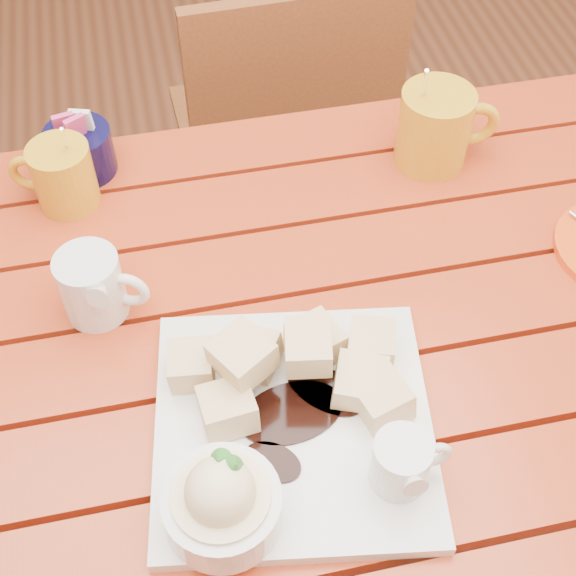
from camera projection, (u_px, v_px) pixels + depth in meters
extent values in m
plane|color=brown|center=(270.00, 569.00, 1.52)|extent=(5.00, 5.00, 0.00)
cube|color=#AA3216|center=(301.00, 530.00, 0.80)|extent=(1.20, 0.11, 0.03)
cube|color=#AA3216|center=(278.00, 431.00, 0.87)|extent=(1.20, 0.11, 0.03)
cube|color=#AA3216|center=(258.00, 347.00, 0.94)|extent=(1.20, 0.11, 0.03)
cube|color=#AA3216|center=(241.00, 274.00, 1.02)|extent=(1.20, 0.11, 0.03)
cube|color=#AA3216|center=(227.00, 211.00, 1.09)|extent=(1.20, 0.11, 0.03)
cube|color=#AA3216|center=(214.00, 156.00, 1.16)|extent=(1.20, 0.11, 0.03)
cube|color=#AA3216|center=(215.00, 176.00, 1.21)|extent=(1.12, 0.04, 0.08)
cylinder|color=#AA3216|center=(513.00, 262.00, 1.52)|extent=(0.06, 0.06, 0.72)
cube|color=white|center=(293.00, 426.00, 0.85)|extent=(0.33, 0.33, 0.02)
cube|color=gold|center=(315.00, 341.00, 0.89)|extent=(0.07, 0.07, 0.04)
cube|color=gold|center=(372.00, 345.00, 0.88)|extent=(0.07, 0.07, 0.04)
cube|color=gold|center=(360.00, 383.00, 0.85)|extent=(0.07, 0.07, 0.04)
cube|color=gold|center=(228.00, 409.00, 0.83)|extent=(0.06, 0.06, 0.04)
cube|color=gold|center=(308.00, 347.00, 0.84)|extent=(0.06, 0.06, 0.04)
cube|color=gold|center=(382.00, 399.00, 0.84)|extent=(0.06, 0.06, 0.04)
cube|color=gold|center=(242.00, 356.00, 0.83)|extent=(0.07, 0.07, 0.04)
cube|color=gold|center=(191.00, 365.00, 0.87)|extent=(0.06, 0.06, 0.04)
cube|color=gold|center=(252.00, 353.00, 0.88)|extent=(0.07, 0.07, 0.04)
cylinder|color=white|center=(222.00, 507.00, 0.76)|extent=(0.11, 0.11, 0.05)
cylinder|color=#FFE9BB|center=(222.00, 502.00, 0.75)|extent=(0.09, 0.09, 0.03)
sphere|color=#FFE9BB|center=(220.00, 492.00, 0.73)|extent=(0.07, 0.07, 0.07)
cone|color=#30862C|center=(234.00, 466.00, 0.72)|extent=(0.04, 0.04, 0.03)
cone|color=#30862C|center=(219.00, 459.00, 0.73)|extent=(0.03, 0.03, 0.03)
cylinder|color=white|center=(400.00, 463.00, 0.78)|extent=(0.06, 0.06, 0.06)
cylinder|color=black|center=(404.00, 449.00, 0.76)|extent=(0.05, 0.05, 0.01)
cone|color=white|center=(412.00, 479.00, 0.75)|extent=(0.03, 0.02, 0.03)
torus|color=white|center=(433.00, 455.00, 0.78)|extent=(0.04, 0.01, 0.04)
cylinder|color=gold|center=(64.00, 176.00, 1.04)|extent=(0.08, 0.08, 0.09)
cylinder|color=black|center=(57.00, 154.00, 1.01)|extent=(0.07, 0.07, 0.01)
torus|color=gold|center=(29.00, 173.00, 1.05)|extent=(0.06, 0.03, 0.06)
cylinder|color=silver|center=(69.00, 152.00, 1.03)|extent=(0.01, 0.06, 0.12)
cylinder|color=gold|center=(434.00, 128.00, 1.09)|extent=(0.10, 0.10, 0.11)
cylinder|color=black|center=(439.00, 100.00, 1.05)|extent=(0.08, 0.08, 0.01)
torus|color=gold|center=(475.00, 124.00, 1.09)|extent=(0.07, 0.02, 0.07)
cylinder|color=silver|center=(423.00, 101.00, 1.06)|extent=(0.03, 0.06, 0.14)
cylinder|color=white|center=(92.00, 286.00, 0.93)|extent=(0.07, 0.07, 0.09)
cylinder|color=white|center=(85.00, 264.00, 0.90)|extent=(0.06, 0.06, 0.01)
cone|color=white|center=(88.00, 294.00, 0.88)|extent=(0.04, 0.04, 0.03)
torus|color=white|center=(130.00, 279.00, 0.93)|extent=(0.05, 0.03, 0.05)
cylinder|color=black|center=(80.00, 151.00, 1.09)|extent=(0.09, 0.09, 0.07)
cube|color=#D63A79|center=(65.00, 127.00, 1.05)|extent=(0.03, 0.02, 0.04)
cube|color=white|center=(82.00, 122.00, 1.06)|extent=(0.03, 0.02, 0.04)
cube|color=#D63A79|center=(75.00, 130.00, 1.05)|extent=(0.03, 0.03, 0.04)
cube|color=brown|center=(275.00, 133.00, 1.69)|extent=(0.40, 0.40, 0.03)
cylinder|color=brown|center=(326.00, 146.00, 1.98)|extent=(0.03, 0.03, 0.39)
cylinder|color=brown|center=(193.00, 168.00, 1.93)|extent=(0.03, 0.03, 0.39)
cylinder|color=brown|center=(367.00, 242.00, 1.78)|extent=(0.03, 0.03, 0.39)
cylinder|color=brown|center=(220.00, 271.00, 1.73)|extent=(0.03, 0.03, 0.39)
cube|color=brown|center=(298.00, 100.00, 1.42)|extent=(0.39, 0.04, 0.41)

